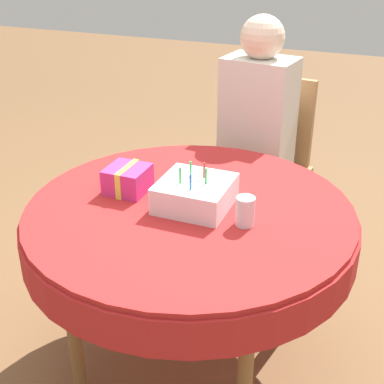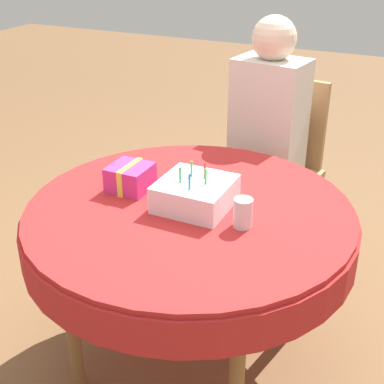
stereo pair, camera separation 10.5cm
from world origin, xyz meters
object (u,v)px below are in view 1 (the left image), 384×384
Objects in this scene: gift_box at (128,179)px; chair at (261,162)px; drinking_glass at (245,211)px; birthday_cake at (195,194)px; person at (256,124)px.

chair is at bearing 72.56° from gift_box.
chair is 9.30× the size of drinking_glass.
birthday_cake is at bearing -82.12° from chair.
drinking_glass is at bearing -16.74° from birthday_cake.
drinking_glass is 0.66× the size of gift_box.
gift_box is (-0.26, -0.78, 0.01)m from person.
chair is 3.82× the size of birthday_cake.
chair is at bearing 101.52° from drinking_glass.
birthday_cake is 1.61× the size of gift_box.
drinking_glass is at bearing -68.18° from person.
person reaches higher than chair.
chair is 6.14× the size of gift_box.
person reaches higher than birthday_cake.
chair is 0.95m from gift_box.
drinking_glass is at bearing -9.04° from gift_box.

